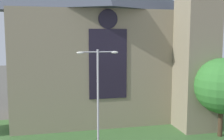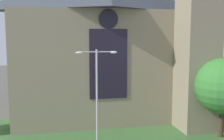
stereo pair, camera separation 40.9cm
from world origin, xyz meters
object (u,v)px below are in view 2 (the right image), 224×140
tree_right_far (209,73)px  tree_right_near (223,86)px  church_building (106,41)px  streetlamp_near (97,95)px

tree_right_far → tree_right_near: (-2.88, -7.52, -0.39)m
tree_right_far → tree_right_near: bearing=-111.0°
church_building → streetlamp_near: 15.45m
church_building → tree_right_far: size_ratio=2.97×
tree_right_far → tree_right_near: 8.06m
church_building → tree_right_near: (10.69, -10.38, -4.68)m
tree_right_near → streetlamp_near: bearing=-164.1°
tree_right_near → streetlamp_near: (-14.24, -4.07, 0.51)m
tree_right_near → church_building: bearing=135.9°
church_building → tree_right_near: bearing=-44.1°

